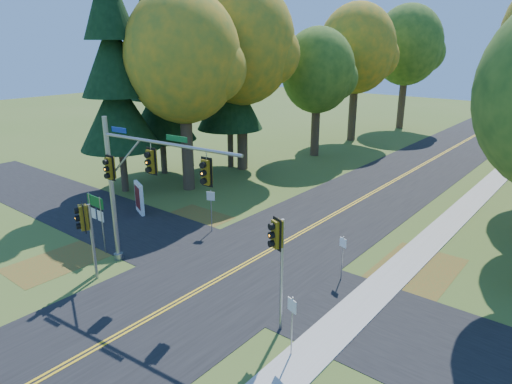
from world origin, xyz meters
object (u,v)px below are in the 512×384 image
Objects in this scene: route_sign_cluster at (96,212)px; info_kiosk at (139,198)px; east_signal_pole at (278,247)px; traffic_mast at (138,177)px.

info_kiosk is (-2.81, 4.76, -1.15)m from route_sign_cluster.
east_signal_pole is at bearing 1.94° from route_sign_cluster.
route_sign_cluster is 1.51× the size of info_kiosk.
traffic_mast is at bearing -158.06° from east_signal_pole.
traffic_mast reaches higher than route_sign_cluster.
traffic_mast is 8.76m from info_kiosk.
traffic_mast is 1.73× the size of east_signal_pole.
east_signal_pole is (7.86, 0.02, -1.16)m from traffic_mast.
east_signal_pole is 1.50× the size of route_sign_cluster.
info_kiosk is at bearing 138.86° from traffic_mast.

